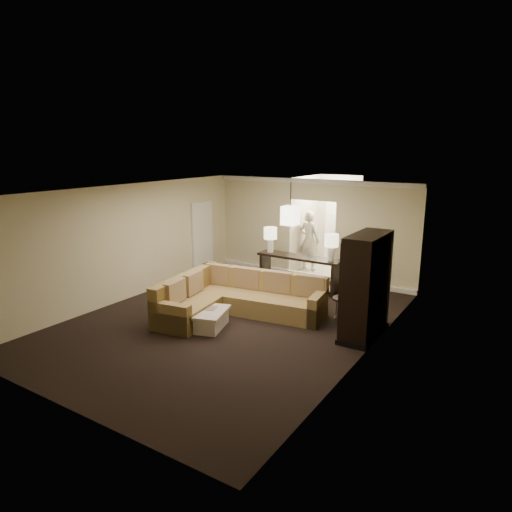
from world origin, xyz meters
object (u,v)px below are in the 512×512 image
Objects in this scene: person at (309,237)px; drink_table at (343,305)px; coffee_table at (203,318)px; sectional_sofa at (235,299)px; console_table at (299,269)px; armoire at (365,288)px.

drink_table is at bearing 130.66° from person.
person is at bearing 91.70° from coffee_table.
sectional_sofa is at bearing 99.15° from person.
sectional_sofa is 2.36m from drink_table.
sectional_sofa is at bearing -97.18° from console_table.
sectional_sofa reaches higher than drink_table.
person is at bearing 108.90° from console_table.
sectional_sofa is at bearing -159.58° from drink_table.
armoire is 0.92m from drink_table.
coffee_table is 0.57× the size of armoire.
coffee_table is 2.10× the size of drink_table.
armoire reaches higher than sectional_sofa.
coffee_table is 3.36m from armoire.
console_table is 4.07× the size of drink_table.
armoire is (2.81, 0.42, 0.62)m from sectional_sofa.
armoire is (2.96, 1.39, 0.79)m from coffee_table.
person reaches higher than coffee_table.
coffee_table is at bearing -154.83° from armoire.
armoire reaches higher than coffee_table.
sectional_sofa is 1.56× the size of armoire.
console_table is 1.11× the size of armoire.
sectional_sofa is 2.71× the size of coffee_table.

